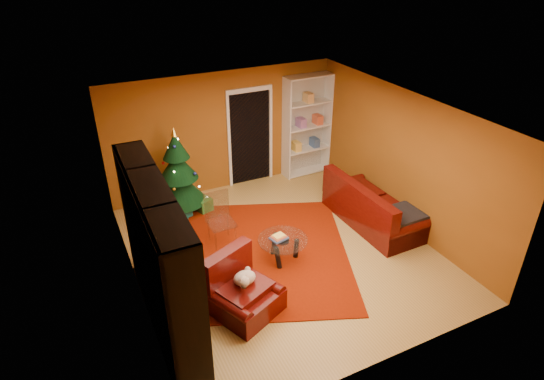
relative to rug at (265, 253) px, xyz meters
name	(u,v)px	position (x,y,z in m)	size (l,w,h in m)	color
floor	(282,252)	(0.31, -0.07, -0.03)	(5.00, 5.50, 0.05)	#A3803E
ceiling	(284,111)	(0.31, -0.07, 2.62)	(5.00, 5.50, 0.05)	silver
wall_back	(223,132)	(0.31, 2.71, 1.29)	(5.00, 0.05, 2.60)	brown
wall_left	(127,224)	(-2.22, -0.07, 1.29)	(0.05, 5.50, 2.60)	brown
wall_right	(403,159)	(2.83, -0.07, 1.29)	(0.05, 5.50, 2.60)	brown
doorway	(250,138)	(0.91, 2.66, 1.04)	(1.06, 0.60, 2.16)	black
rug	(265,253)	(0.00, 0.00, 0.00)	(2.90, 3.38, 0.02)	#791802
media_unit	(159,259)	(-1.97, -0.87, 1.13)	(0.45, 2.96, 2.27)	black
christmas_tree	(178,172)	(-0.90, 2.08, 0.87)	(1.02, 1.02, 1.82)	black
gift_box_teal	(182,209)	(-0.96, 1.86, 0.15)	(0.32, 0.32, 0.32)	#176D6C
gift_box_green	(204,205)	(-0.50, 1.86, 0.13)	(0.28, 0.28, 0.28)	#1F611F
gift_box_red	(177,196)	(-0.88, 2.52, 0.10)	(0.22, 0.22, 0.22)	maroon
white_bookshelf	(307,126)	(2.26, 2.50, 1.16)	(1.11, 0.40, 2.40)	white
armchair	(245,291)	(-0.86, -1.17, 0.37)	(0.97, 0.97, 0.76)	#3D0705
dog	(245,278)	(-0.83, -1.10, 0.56)	(0.40, 0.30, 0.25)	beige
sofa	(374,202)	(2.33, 0.00, 0.45)	(2.12, 0.95, 0.91)	#3D0705
coffee_table	(283,249)	(0.20, -0.31, 0.22)	(0.86, 0.86, 0.54)	gray
acrylic_chair	(221,223)	(-0.57, 0.61, 0.44)	(0.46, 0.50, 0.90)	#66605B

